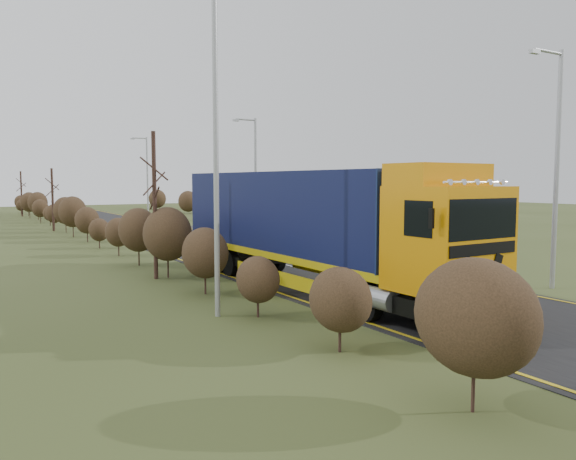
# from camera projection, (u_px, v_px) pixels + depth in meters

# --- Properties ---
(ground) EXTENTS (160.00, 160.00, 0.00)m
(ground) POSITION_uv_depth(u_px,v_px,m) (340.00, 279.00, 23.17)
(ground) COLOR #353F1B
(ground) RESTS_ON ground
(road) EXTENTS (8.00, 120.00, 0.02)m
(road) POSITION_uv_depth(u_px,v_px,m) (235.00, 252.00, 31.68)
(road) COLOR black
(road) RESTS_ON ground
(layby) EXTENTS (6.00, 18.00, 0.02)m
(layby) POSITION_uv_depth(u_px,v_px,m) (254.00, 233.00, 43.56)
(layby) COLOR #2D2B28
(layby) RESTS_ON ground
(lane_markings) EXTENTS (7.52, 116.00, 0.01)m
(lane_markings) POSITION_uv_depth(u_px,v_px,m) (237.00, 253.00, 31.42)
(lane_markings) COLOR gold
(lane_markings) RESTS_ON road
(hedgerow) EXTENTS (2.24, 102.04, 6.05)m
(hedgerow) POSITION_uv_depth(u_px,v_px,m) (140.00, 232.00, 26.65)
(hedgerow) COLOR black
(hedgerow) RESTS_ON ground
(lorry) EXTENTS (3.14, 16.19, 4.50)m
(lorry) POSITION_uv_depth(u_px,v_px,m) (310.00, 222.00, 20.47)
(lorry) COLOR black
(lorry) RESTS_ON ground
(car_red_hatchback) EXTENTS (2.47, 4.07, 1.29)m
(car_red_hatchback) POSITION_uv_depth(u_px,v_px,m) (290.00, 229.00, 39.94)
(car_red_hatchback) COLOR maroon
(car_red_hatchback) RESTS_ON ground
(car_blue_sedan) EXTENTS (2.22, 4.46, 1.41)m
(car_blue_sedan) POSITION_uv_depth(u_px,v_px,m) (237.00, 221.00, 46.73)
(car_blue_sedan) COLOR #090B36
(car_blue_sedan) RESTS_ON ground
(streetlight_near) EXTENTS (1.87, 0.18, 8.79)m
(streetlight_near) POSITION_uv_depth(u_px,v_px,m) (555.00, 159.00, 20.70)
(streetlight_near) COLOR #9C9EA1
(streetlight_near) RESTS_ON ground
(streetlight_mid) EXTENTS (1.78, 0.18, 8.34)m
(streetlight_mid) POSITION_uv_depth(u_px,v_px,m) (254.00, 173.00, 38.79)
(streetlight_mid) COLOR #9C9EA1
(streetlight_mid) RESTS_ON ground
(streetlight_far) EXTENTS (1.91, 0.18, 8.98)m
(streetlight_far) POSITION_uv_depth(u_px,v_px,m) (146.00, 173.00, 63.55)
(streetlight_far) COLOR #9C9EA1
(streetlight_far) RESTS_ON ground
(left_pole) EXTENTS (0.16, 0.16, 9.80)m
(left_pole) POSITION_uv_depth(u_px,v_px,m) (216.00, 151.00, 16.37)
(left_pole) COLOR #9C9EA1
(left_pole) RESTS_ON ground
(speed_sign) EXTENTS (0.69, 0.10, 2.52)m
(speed_sign) POSITION_uv_depth(u_px,v_px,m) (298.00, 219.00, 33.65)
(speed_sign) COLOR #9C9EA1
(speed_sign) RESTS_ON ground
(warning_board) EXTENTS (0.77, 0.11, 2.02)m
(warning_board) POSITION_uv_depth(u_px,v_px,m) (207.00, 213.00, 49.40)
(warning_board) COLOR #9C9EA1
(warning_board) RESTS_ON ground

